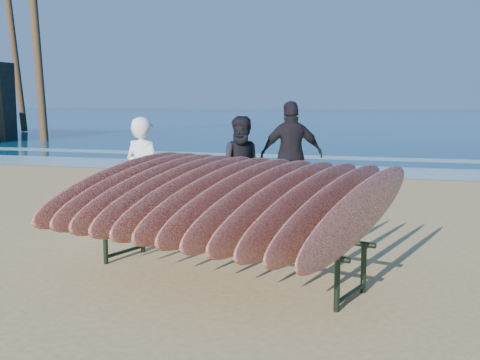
{
  "coord_description": "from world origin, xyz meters",
  "views": [
    {
      "loc": [
        2.03,
        -6.24,
        1.95
      ],
      "look_at": [
        0.0,
        0.8,
        0.95
      ],
      "focal_mm": 45.0,
      "sensor_mm": 36.0,
      "label": 1
    }
  ],
  "objects": [
    {
      "name": "ground",
      "position": [
        0.0,
        0.0,
        0.0
      ],
      "size": [
        120.0,
        120.0,
        0.0
      ],
      "primitive_type": "plane",
      "color": "tan",
      "rests_on": "ground"
    },
    {
      "name": "person_white",
      "position": [
        -1.71,
        1.66,
        0.84
      ],
      "size": [
        0.71,
        0.57,
        1.69
      ],
      "primitive_type": "imported",
      "rotation": [
        0.0,
        0.0,
        2.84
      ],
      "color": "white",
      "rests_on": "ground"
    },
    {
      "name": "surfboard_rack",
      "position": [
        0.09,
        -0.14,
        0.87
      ],
      "size": [
        3.82,
        3.5,
        1.38
      ],
      "rotation": [
        0.0,
        0.0,
        -0.3
      ],
      "color": "black",
      "rests_on": "ground"
    },
    {
      "name": "foam_near",
      "position": [
        0.0,
        10.0,
        0.01
      ],
      "size": [
        160.0,
        160.0,
        0.0
      ],
      "primitive_type": "plane",
      "color": "white",
      "rests_on": "ground"
    },
    {
      "name": "foam_far",
      "position": [
        0.0,
        13.5,
        0.01
      ],
      "size": [
        160.0,
        160.0,
        0.0
      ],
      "primitive_type": "plane",
      "color": "white",
      "rests_on": "ground"
    },
    {
      "name": "person_dark_b",
      "position": [
        -0.02,
        4.15,
        0.95
      ],
      "size": [
        1.21,
        0.87,
        1.9
      ],
      "primitive_type": "imported",
      "rotation": [
        0.0,
        0.0,
        3.55
      ],
      "color": "black",
      "rests_on": "ground"
    },
    {
      "name": "person_dark_a",
      "position": [
        -0.63,
        3.23,
        0.83
      ],
      "size": [
        0.94,
        0.81,
        1.66
      ],
      "primitive_type": "imported",
      "rotation": [
        0.0,
        0.0,
        0.25
      ],
      "color": "black",
      "rests_on": "ground"
    },
    {
      "name": "ocean",
      "position": [
        0.0,
        55.0,
        0.01
      ],
      "size": [
        160.0,
        160.0,
        0.0
      ],
      "primitive_type": "plane",
      "color": "navy",
      "rests_on": "ground"
    }
  ]
}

